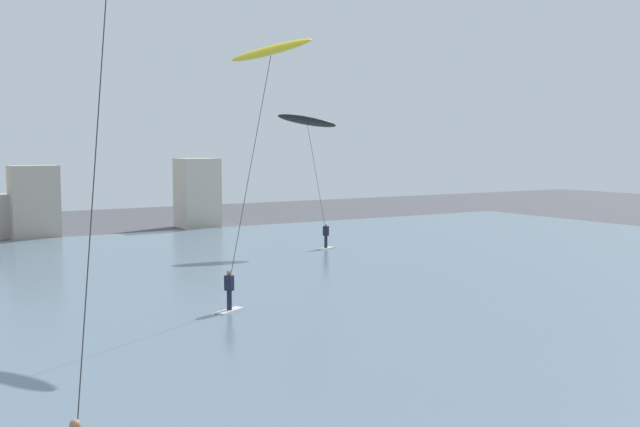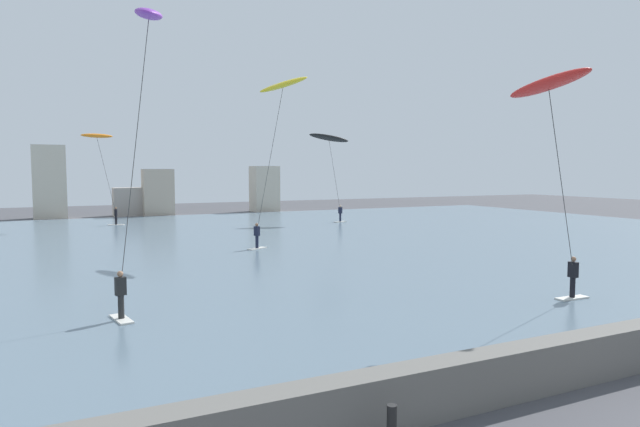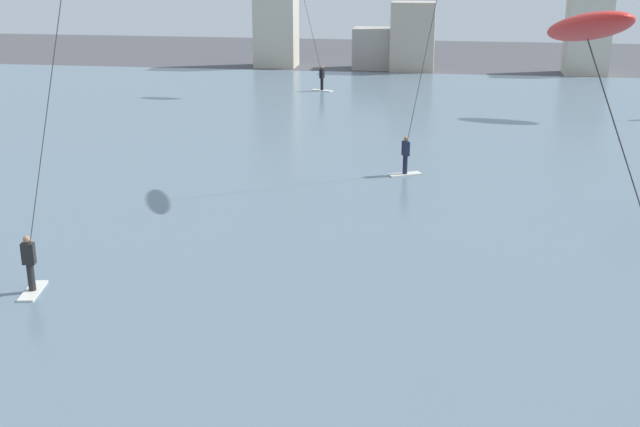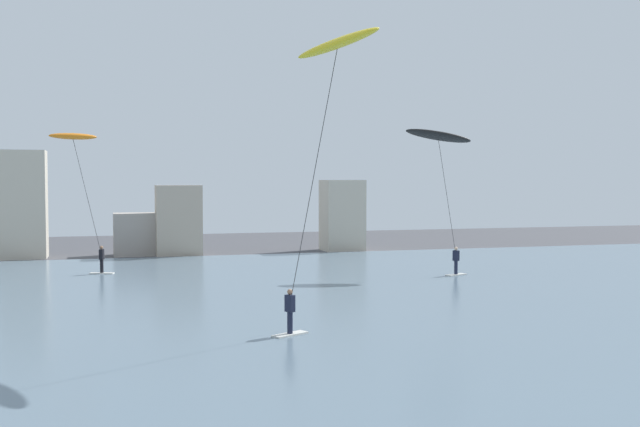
% 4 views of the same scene
% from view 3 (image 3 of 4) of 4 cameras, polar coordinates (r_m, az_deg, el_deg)
% --- Properties ---
extents(water_bay, '(84.00, 52.00, 0.10)m').
position_cam_3_polar(water_bay, '(37.05, 6.35, 3.78)').
color(water_bay, slate).
rests_on(water_bay, ground).
extents(far_shore_buildings, '(26.89, 3.78, 7.72)m').
position_cam_3_polar(far_shore_buildings, '(64.56, 5.67, 12.57)').
color(far_shore_buildings, beige).
rests_on(far_shore_buildings, ground).
extents(kitesurfer_red, '(4.30, 3.06, 8.36)m').
position_cam_3_polar(kitesurfer_red, '(14.28, 19.08, 9.04)').
color(kitesurfer_red, silver).
rests_on(kitesurfer_red, water_bay).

